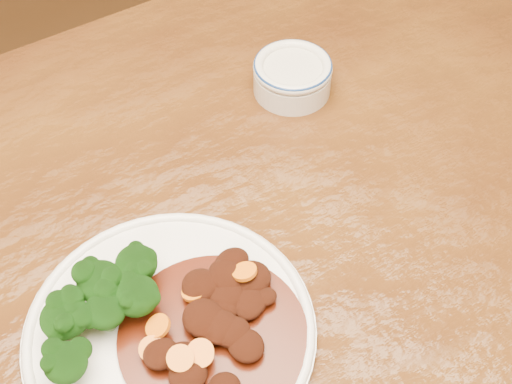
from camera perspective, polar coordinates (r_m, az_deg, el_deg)
dining_table at (r=0.86m, az=-3.89°, el=-8.13°), size 1.56×1.00×0.75m
dinner_plate at (r=0.73m, az=-6.89°, el=-10.99°), size 0.29×0.29×0.02m
broccoli_florets at (r=0.72m, az=-12.51°, el=-8.79°), size 0.15×0.10×0.05m
mince_stew at (r=0.72m, az=-3.21°, el=-10.28°), size 0.19×0.19×0.03m
dip_bowl at (r=0.95m, az=2.93°, el=9.33°), size 0.10×0.10×0.05m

